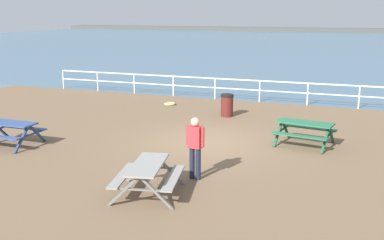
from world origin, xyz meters
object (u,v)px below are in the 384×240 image
object	(u,v)px
picnic_table_mid_centre	(10,128)
visitor	(195,144)
picnic_table_near_right	(148,171)
litter_bin	(227,105)
picnic_table_near_left	(305,128)

from	to	relation	value
picnic_table_mid_centre	visitor	bearing A→B (deg)	-6.99
picnic_table_near_right	picnic_table_mid_centre	distance (m)	6.53
litter_bin	picnic_table_mid_centre	bearing A→B (deg)	-128.59
picnic_table_near_left	picnic_table_near_right	xyz separation A→B (m)	(-2.93, -5.72, 0.00)
picnic_table_near_left	picnic_table_near_right	distance (m)	6.43
picnic_table_near_left	visitor	bearing A→B (deg)	-108.61
picnic_table_near_left	picnic_table_mid_centre	distance (m)	9.72
picnic_table_near_left	picnic_table_mid_centre	xyz separation A→B (m)	(-9.07, -3.50, 0.00)
picnic_table_near_left	visitor	size ratio (longest dim) A/B	1.21
visitor	litter_bin	xyz separation A→B (m)	(-1.42, 7.58, -0.47)
litter_bin	visitor	bearing A→B (deg)	-79.43
picnic_table_near_right	picnic_table_mid_centre	size ratio (longest dim) A/B	1.16
picnic_table_near_left	picnic_table_near_right	world-z (taller)	same
litter_bin	picnic_table_near_right	bearing A→B (deg)	-85.33
picnic_table_near_right	litter_bin	xyz separation A→B (m)	(-0.74, 9.00, -0.10)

